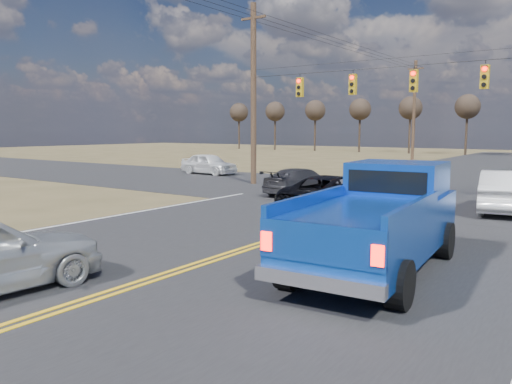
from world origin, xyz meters
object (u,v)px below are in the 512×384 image
Objects in this scene: pickup_truck at (379,220)px; black_suv at (331,193)px; cross_car_west at (209,164)px; dgrey_car_queue at (301,181)px; white_car_queue at (505,191)px.

black_suv is at bearing 119.90° from pickup_truck.
black_suv is at bearing -119.38° from cross_car_west.
pickup_truck is at bearing 133.99° from dgrey_car_queue.
pickup_truck is 12.92m from dgrey_car_queue.
white_car_queue reaches higher than dgrey_car_queue.
dgrey_car_queue is at bearing 123.29° from pickup_truck.
dgrey_car_queue is at bearing -49.10° from black_suv.
cross_car_west is at bearing -21.96° from dgrey_car_queue.
pickup_truck is 1.26× the size of black_suv.
pickup_truck is at bearing -126.36° from cross_car_west.
dgrey_car_queue is 12.27m from cross_car_west.
cross_car_west reaches higher than black_suv.
pickup_truck is 1.32× the size of white_car_queue.
white_car_queue is at bearing -148.29° from black_suv.
white_car_queue is at bearing -173.71° from dgrey_car_queue.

